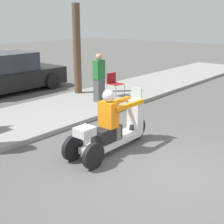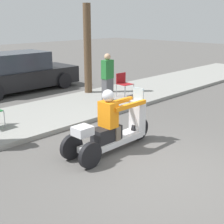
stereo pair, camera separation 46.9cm
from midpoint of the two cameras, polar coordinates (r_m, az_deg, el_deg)
The scene contains 7 objects.
ground_plane at distance 6.06m, azimuth 11.48°, elevation -11.22°, with size 60.00×60.00×0.00m, color #565451.
sidewalk_strip at distance 9.14m, azimuth -13.25°, elevation -1.18°, with size 28.00×2.80×0.12m.
motorcycle_trike at distance 6.78m, azimuth 2.02°, elevation -3.16°, with size 2.37×0.68×1.40m.
spectator_by_tree at distance 10.36m, azimuth 0.48°, elevation 6.11°, with size 0.39×0.24×1.59m.
folding_chair_curbside at distance 11.15m, azimuth 3.26°, elevation 5.47°, with size 0.50×0.50×0.82m.
parked_car_lot_left at distance 12.90m, azimuth -15.81°, elevation 6.86°, with size 4.66×1.94×1.54m.
tree_trunk at distance 11.58m, azimuth -3.32°, elevation 11.37°, with size 0.28×0.28×3.20m.
Camera 2 is at (-4.40, -3.00, 2.82)m, focal length 50.00 mm.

